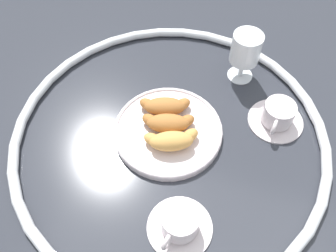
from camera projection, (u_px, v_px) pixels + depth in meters
ground_plane at (170, 138)px, 0.88m from camera, size 2.20×2.20×0.00m
table_chrome_rim at (170, 135)px, 0.87m from camera, size 0.75×0.75×0.02m
pastry_plate at (168, 131)px, 0.87m from camera, size 0.26×0.26×0.02m
croissant_large at (171, 140)px, 0.82m from camera, size 0.13×0.10×0.04m
croissant_small at (168, 123)px, 0.85m from camera, size 0.13×0.09×0.04m
croissant_extra at (165, 106)px, 0.88m from camera, size 0.13×0.09×0.04m
coffee_cup_near at (278, 116)px, 0.88m from camera, size 0.14×0.14×0.06m
coffee_cup_far at (180, 224)px, 0.73m from camera, size 0.14×0.14×0.06m
juice_glass_left at (246, 50)px, 0.91m from camera, size 0.08×0.08×0.14m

